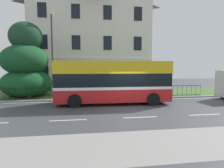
# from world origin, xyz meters

# --- Properties ---
(ground_plane) EXTENTS (60.00, 56.00, 0.18)m
(ground_plane) POSITION_xyz_m (0.00, 1.11, -0.02)
(ground_plane) COLOR #3E4247
(georgian_townhouse) EXTENTS (15.25, 11.21, 13.15)m
(georgian_townhouse) POSITION_xyz_m (-2.09, 16.76, 6.72)
(georgian_townhouse) COLOR silver
(georgian_townhouse) RESTS_ON ground_plane
(iron_verge_railing) EXTENTS (19.64, 0.04, 0.97)m
(iron_verge_railing) POSITION_xyz_m (-2.09, 4.40, 0.62)
(iron_verge_railing) COLOR black
(iron_verge_railing) RESTS_ON ground_plane
(evergreen_tree) EXTENTS (4.61, 4.61, 7.01)m
(evergreen_tree) POSITION_xyz_m (-8.42, 6.68, 2.87)
(evergreen_tree) COLOR #423328
(evergreen_tree) RESTS_ON ground_plane
(single_decker_bus) EXTENTS (8.69, 2.89, 3.26)m
(single_decker_bus) POSITION_xyz_m (-0.92, 2.46, 1.71)
(single_decker_bus) COLOR red
(single_decker_bus) RESTS_ON ground_plane
(street_lamp_post) EXTENTS (0.36, 0.24, 7.39)m
(street_lamp_post) POSITION_xyz_m (-5.73, 4.85, 4.31)
(street_lamp_post) COLOR #333338
(street_lamp_post) RESTS_ON ground_plane
(litter_bin) EXTENTS (0.47, 0.47, 1.13)m
(litter_bin) POSITION_xyz_m (-7.81, 5.20, 0.69)
(litter_bin) COLOR black
(litter_bin) RESTS_ON ground_plane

